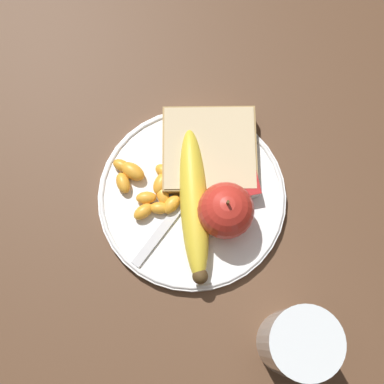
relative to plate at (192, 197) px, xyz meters
name	(u,v)px	position (x,y,z in m)	size (l,w,h in m)	color
ground_plane	(192,198)	(0.00, 0.00, -0.01)	(3.00, 3.00, 0.00)	brown
plate	(192,197)	(0.00, 0.00, 0.00)	(0.25, 0.25, 0.01)	white
juice_glass	(297,343)	(-0.08, 0.20, 0.05)	(0.08, 0.08, 0.11)	silver
apple	(226,211)	(-0.04, 0.04, 0.04)	(0.07, 0.07, 0.08)	red
banana	(195,204)	(0.00, 0.02, 0.02)	(0.06, 0.20, 0.04)	yellow
bread_slice	(209,150)	(-0.03, -0.05, 0.02)	(0.14, 0.14, 0.02)	#AB8751
fork	(189,195)	(0.00, 0.00, 0.01)	(0.16, 0.14, 0.00)	silver
jam_packet	(241,188)	(-0.06, 0.00, 0.01)	(0.05, 0.04, 0.02)	white
orange_segment_0	(172,204)	(0.03, 0.01, 0.01)	(0.03, 0.03, 0.02)	#F9A32D
orange_segment_1	(160,208)	(0.04, 0.01, 0.01)	(0.03, 0.02, 0.01)	#F9A32D
orange_segment_2	(161,183)	(0.04, -0.02, 0.01)	(0.03, 0.04, 0.02)	#F9A32D
orange_segment_3	(133,171)	(0.07, -0.05, 0.01)	(0.04, 0.04, 0.02)	#F9A32D
orange_segment_4	(122,166)	(0.08, -0.06, 0.01)	(0.03, 0.03, 0.01)	#F9A32D
orange_segment_5	(143,212)	(0.07, 0.01, 0.01)	(0.03, 0.03, 0.02)	#F9A32D
orange_segment_6	(165,172)	(0.03, -0.04, 0.01)	(0.03, 0.03, 0.02)	#F9A32D
orange_segment_7	(146,198)	(0.06, -0.01, 0.01)	(0.03, 0.02, 0.01)	#F9A32D
orange_segment_8	(163,195)	(0.04, -0.01, 0.01)	(0.02, 0.03, 0.01)	#F9A32D
orange_segment_9	(123,183)	(0.08, -0.03, 0.01)	(0.02, 0.03, 0.02)	#F9A32D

